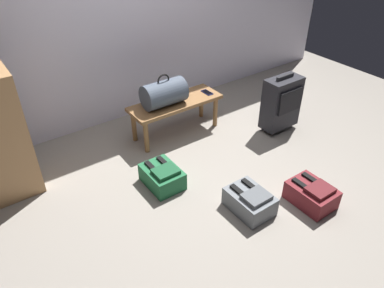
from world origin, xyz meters
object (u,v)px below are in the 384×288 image
(backpack_grey, at_px, (250,201))
(backpack_green, at_px, (162,176))
(cell_phone, at_px, (207,92))
(duffel_bag_slate, at_px, (164,93))
(bench, at_px, (176,106))
(suitcase_upright_charcoal, at_px, (281,103))
(backpack_maroon, at_px, (312,194))

(backpack_grey, bearing_deg, backpack_green, 121.05)
(backpack_green, height_order, backpack_grey, same)
(cell_phone, bearing_deg, duffel_bag_slate, 176.14)
(bench, relative_size, backpack_green, 2.63)
(suitcase_upright_charcoal, relative_size, backpack_green, 1.70)
(cell_phone, bearing_deg, backpack_maroon, -92.92)
(cell_phone, relative_size, backpack_maroon, 0.38)
(backpack_green, bearing_deg, duffel_bag_slate, 55.63)
(backpack_grey, bearing_deg, duffel_bag_slate, 88.56)
(cell_phone, distance_m, backpack_grey, 1.46)
(cell_phone, bearing_deg, backpack_green, -147.41)
(backpack_maroon, bearing_deg, suitcase_upright_charcoal, 56.65)
(bench, xyz_separation_m, backpack_green, (-0.58, -0.66, -0.23))
(backpack_maroon, bearing_deg, duffel_bag_slate, 105.62)
(cell_phone, xyz_separation_m, suitcase_upright_charcoal, (0.57, -0.57, -0.06))
(cell_phone, distance_m, suitcase_upright_charcoal, 0.81)
(bench, xyz_separation_m, cell_phone, (0.39, -0.04, 0.06))
(backpack_green, bearing_deg, backpack_maroon, -46.18)
(bench, xyz_separation_m, suitcase_upright_charcoal, (0.96, -0.60, 0.01))
(duffel_bag_slate, bearing_deg, backpack_green, -124.37)
(cell_phone, bearing_deg, bench, 174.83)
(suitcase_upright_charcoal, height_order, backpack_grey, suitcase_upright_charcoal)
(duffel_bag_slate, xyz_separation_m, backpack_maroon, (0.44, -1.59, -0.42))
(bench, distance_m, cell_phone, 0.40)
(duffel_bag_slate, relative_size, suitcase_upright_charcoal, 0.68)
(cell_phone, bearing_deg, suitcase_upright_charcoal, -44.61)
(duffel_bag_slate, height_order, backpack_maroon, duffel_bag_slate)
(bench, height_order, suitcase_upright_charcoal, suitcase_upright_charcoal)
(bench, relative_size, backpack_maroon, 2.63)
(duffel_bag_slate, height_order, backpack_green, duffel_bag_slate)
(cell_phone, xyz_separation_m, backpack_grey, (-0.56, -1.31, -0.30))
(duffel_bag_slate, distance_m, backpack_green, 0.90)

